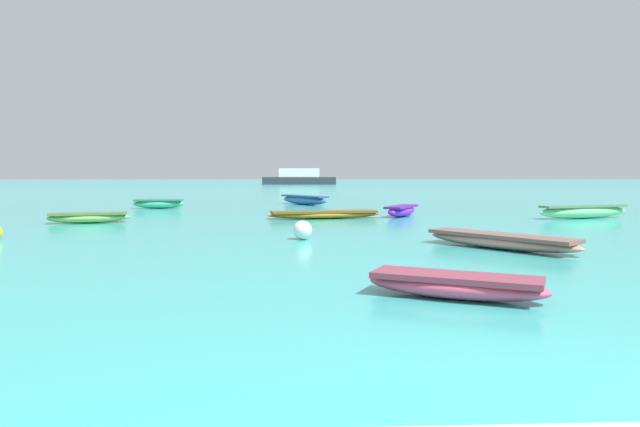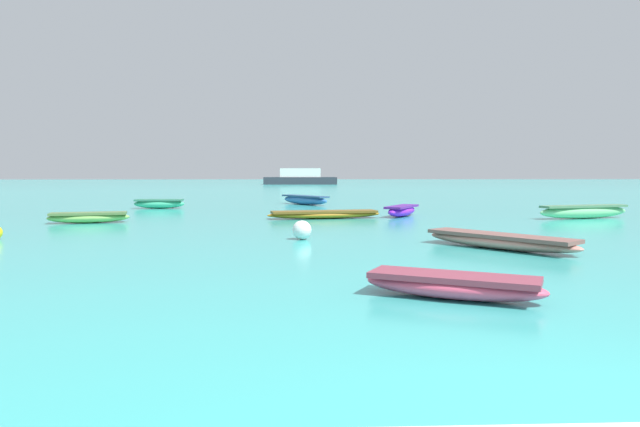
# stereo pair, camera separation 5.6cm
# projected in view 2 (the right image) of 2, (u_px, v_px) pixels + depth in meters

# --- Properties ---
(moored_boat_0) EXTENTS (2.66, 1.28, 0.35)m
(moored_boat_0) POSITION_uv_depth(u_px,v_px,m) (89.00, 217.00, 18.65)
(moored_boat_0) COLOR #7EB858
(moored_boat_0) RESTS_ON ground_plane
(moored_boat_1) EXTENTS (1.73, 2.36, 0.41)m
(moored_boat_1) POSITION_uv_depth(u_px,v_px,m) (402.00, 210.00, 21.38)
(moored_boat_1) COLOR #8524E4
(moored_boat_1) RESTS_ON ground_plane
(moored_boat_2) EXTENTS (3.75, 1.53, 0.48)m
(moored_boat_2) POSITION_uv_depth(u_px,v_px,m) (584.00, 211.00, 20.39)
(moored_boat_2) COLOR #7AD18B
(moored_boat_2) RESTS_ON ground_plane
(moored_boat_3) EXTENTS (2.60, 3.25, 0.47)m
(moored_boat_3) POSITION_uv_depth(u_px,v_px,m) (305.00, 200.00, 28.93)
(moored_boat_3) COLOR #336FB4
(moored_boat_3) RESTS_ON ground_plane
(moored_boat_4) EXTENTS (2.46, 1.69, 0.32)m
(moored_boat_4) POSITION_uv_depth(u_px,v_px,m) (453.00, 285.00, 7.58)
(moored_boat_4) COLOR #E04B6C
(moored_boat_4) RESTS_ON ground_plane
(moored_boat_5) EXTENTS (4.21, 1.54, 0.28)m
(moored_boat_5) POSITION_uv_depth(u_px,v_px,m) (324.00, 214.00, 20.43)
(moored_boat_5) COLOR #AD791B
(moored_boat_5) RESTS_ON ground_plane
(moored_boat_6) EXTENTS (2.89, 3.32, 0.32)m
(moored_boat_6) POSITION_uv_depth(u_px,v_px,m) (500.00, 240.00, 12.43)
(moored_boat_6) COLOR tan
(moored_boat_6) RESTS_ON ground_plane
(moored_boat_7) EXTENTS (2.30, 0.75, 0.42)m
(moored_boat_7) POSITION_uv_depth(u_px,v_px,m) (159.00, 203.00, 25.96)
(moored_boat_7) COLOR #3FBB89
(moored_boat_7) RESTS_ON ground_plane
(mooring_buoy_0) EXTENTS (0.48, 0.48, 0.48)m
(mooring_buoy_0) POSITION_uv_depth(u_px,v_px,m) (302.00, 230.00, 14.12)
(mooring_buoy_0) COLOR white
(mooring_buoy_0) RESTS_ON ground_plane
(distant_ferry) EXTENTS (9.45, 2.08, 2.08)m
(distant_ferry) POSITION_uv_depth(u_px,v_px,m) (300.00, 178.00, 73.86)
(distant_ferry) COLOR #2D333D
(distant_ferry) RESTS_ON ground_plane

